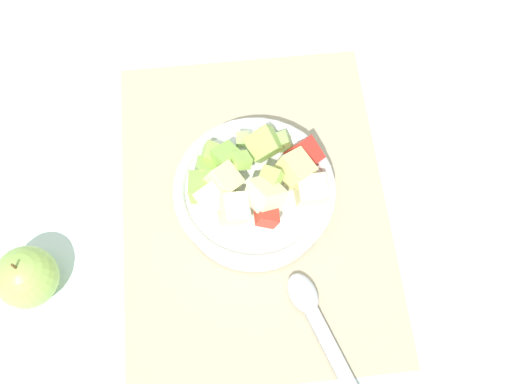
% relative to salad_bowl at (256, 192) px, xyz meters
% --- Properties ---
extents(ground_plane, '(2.40, 2.40, 0.00)m').
position_rel_salad_bowl_xyz_m(ground_plane, '(-0.00, -0.00, -0.04)').
color(ground_plane, silver).
extents(placemat, '(0.49, 0.37, 0.01)m').
position_rel_salad_bowl_xyz_m(placemat, '(-0.00, -0.00, -0.04)').
color(placemat, tan).
rests_on(placemat, ground_plane).
extents(salad_bowl, '(0.22, 0.22, 0.11)m').
position_rel_salad_bowl_xyz_m(salad_bowl, '(0.00, 0.00, 0.00)').
color(salad_bowl, white).
rests_on(salad_bowl, placemat).
extents(serving_spoon, '(0.21, 0.09, 0.01)m').
position_rel_salad_bowl_xyz_m(serving_spoon, '(0.18, 0.06, -0.03)').
color(serving_spoon, '#B7B7BC').
rests_on(serving_spoon, placemat).
extents(whole_apple, '(0.08, 0.08, 0.09)m').
position_rel_salad_bowl_xyz_m(whole_apple, '(0.09, -0.30, -0.00)').
color(whole_apple, '#9EC656').
rests_on(whole_apple, ground_plane).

